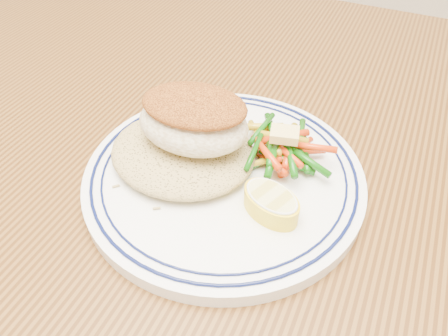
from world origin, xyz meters
TOP-DOWN VIEW (x-y plane):
  - dining_table at (0.00, 0.00)m, footprint 1.50×0.90m
  - plate at (0.01, -0.05)m, footprint 0.28×0.28m
  - rice_pilaf at (-0.03, -0.05)m, footprint 0.15×0.13m
  - fish_fillet at (-0.02, -0.04)m, footprint 0.11×0.09m
  - vegetable_pile at (0.06, -0.00)m, footprint 0.11×0.10m
  - butter_pat at (0.06, -0.01)m, footprint 0.03×0.03m
  - lemon_wedge at (0.07, -0.08)m, footprint 0.07×0.07m

SIDE VIEW (x-z plane):
  - dining_table at x=0.00m, z-range 0.28..1.03m
  - plate at x=0.01m, z-range 0.75..0.77m
  - lemon_wedge at x=0.07m, z-range 0.77..0.79m
  - vegetable_pile at x=0.06m, z-range 0.76..0.79m
  - rice_pilaf at x=-0.03m, z-range 0.77..0.79m
  - butter_pat at x=0.06m, z-range 0.79..0.80m
  - fish_fillet at x=-0.02m, z-range 0.79..0.84m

